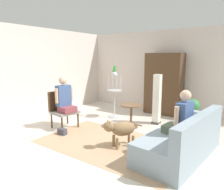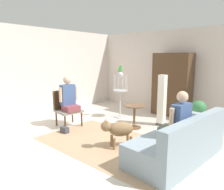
{
  "view_description": "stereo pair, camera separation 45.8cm",
  "coord_description": "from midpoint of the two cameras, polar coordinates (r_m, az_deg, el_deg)",
  "views": [
    {
      "loc": [
        2.45,
        -3.67,
        1.81
      ],
      "look_at": [
        -0.15,
        0.02,
        0.99
      ],
      "focal_mm": 34.08,
      "sensor_mm": 36.0,
      "label": 1
    },
    {
      "loc": [
        2.81,
        -3.38,
        1.81
      ],
      "look_at": [
        -0.15,
        0.02,
        0.99
      ],
      "focal_mm": 34.08,
      "sensor_mm": 36.0,
      "label": 2
    }
  ],
  "objects": [
    {
      "name": "ground_plane",
      "position": [
        4.76,
        -1.48,
        -12.08
      ],
      "size": [
        7.42,
        7.42,
        0.0
      ],
      "primitive_type": "plane",
      "color": "beige"
    },
    {
      "name": "handbag",
      "position": [
        5.24,
        -15.7,
        -9.47
      ],
      "size": [
        0.21,
        0.12,
        0.15
      ],
      "primitive_type": "cube",
      "color": "#3F3F4C",
      "rests_on": "ground"
    },
    {
      "name": "potted_plant",
      "position": [
        5.78,
        18.56,
        -4.13
      ],
      "size": [
        0.38,
        0.38,
        0.74
      ],
      "color": "#996047",
      "rests_on": "ground"
    },
    {
      "name": "area_rug",
      "position": [
        4.58,
        -3.09,
        -12.93
      ],
      "size": [
        3.04,
        1.83,
        0.01
      ],
      "primitive_type": "cube",
      "color": "tan",
      "rests_on": "ground"
    },
    {
      "name": "armoire_cabinet",
      "position": [
        6.87,
        11.95,
        2.94
      ],
      "size": [
        1.12,
        0.56,
        1.92
      ],
      "primitive_type": "cube",
      "color": "#4C331E",
      "rests_on": "ground"
    },
    {
      "name": "dog",
      "position": [
        4.3,
        -0.65,
        -9.12
      ],
      "size": [
        0.53,
        0.74,
        0.6
      ],
      "color": "olive",
      "rests_on": "ground"
    },
    {
      "name": "left_wall",
      "position": [
        6.9,
        -21.09,
        5.61
      ],
      "size": [
        0.12,
        6.79,
        2.66
      ],
      "primitive_type": "cube",
      "color": "silver",
      "rests_on": "ground"
    },
    {
      "name": "person_on_couch",
      "position": [
        3.94,
        14.98,
        -5.77
      ],
      "size": [
        0.47,
        0.56,
        0.81
      ],
      "color": "#55614D"
    },
    {
      "name": "couch",
      "position": [
        4.09,
        15.44,
        -11.71
      ],
      "size": [
        1.08,
        2.07,
        0.84
      ],
      "color": "#8EA0AD",
      "rests_on": "ground"
    },
    {
      "name": "armchair",
      "position": [
        5.7,
        -15.63,
        -3.04
      ],
      "size": [
        0.64,
        0.66,
        0.93
      ],
      "color": "#4C331E",
      "rests_on": "ground"
    },
    {
      "name": "parrot",
      "position": [
        6.23,
        -1.44,
        7.07
      ],
      "size": [
        0.17,
        0.1,
        0.19
      ],
      "color": "green",
      "rests_on": "bird_cage_stand"
    },
    {
      "name": "column_lamp",
      "position": [
        5.79,
        9.77,
        -1.27
      ],
      "size": [
        0.2,
        0.2,
        1.35
      ],
      "color": "#4C4742",
      "rests_on": "ground"
    },
    {
      "name": "bird_cage_stand",
      "position": [
        6.31,
        -1.41,
        0.56
      ],
      "size": [
        0.43,
        0.43,
        1.37
      ],
      "color": "silver",
      "rests_on": "ground"
    },
    {
      "name": "round_end_table",
      "position": [
        5.47,
        2.77,
        -4.82
      ],
      "size": [
        0.56,
        0.56,
        0.6
      ],
      "color": "brown",
      "rests_on": "ground"
    },
    {
      "name": "person_on_armchair",
      "position": [
        5.52,
        -14.97,
        -0.61
      ],
      "size": [
        0.46,
        0.52,
        0.89
      ],
      "color": "brown"
    },
    {
      "name": "back_wall",
      "position": [
        7.19,
        13.73,
        6.16
      ],
      "size": [
        6.65,
        0.12,
        2.66
      ],
      "primitive_type": "cube",
      "color": "silver",
      "rests_on": "ground"
    }
  ]
}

